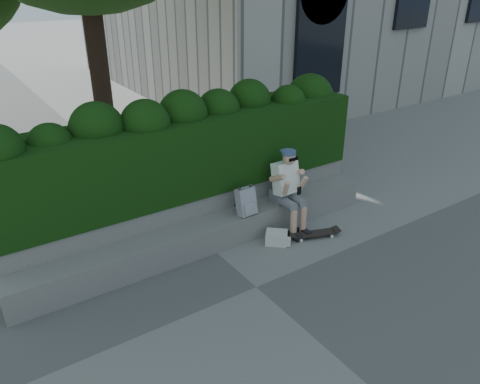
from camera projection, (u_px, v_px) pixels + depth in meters
ground at (256, 287)px, 6.43m from camera, size 80.00×80.00×0.00m
bench_ledge at (210, 234)px, 7.27m from camera, size 6.00×0.45×0.45m
planter_wall at (195, 214)px, 7.56m from camera, size 6.00×0.50×0.75m
hedge at (185, 153)px, 7.31m from camera, size 6.00×1.00×1.20m
person at (288, 187)px, 7.60m from camera, size 0.40×0.76×1.38m
skateboard at (315, 234)px, 7.61m from camera, size 0.78×0.43×0.08m
backpack_plaid at (246, 202)px, 7.32m from camera, size 0.30×0.17×0.44m
backpack_ground at (276, 238)px, 7.41m from camera, size 0.40×0.40×0.22m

